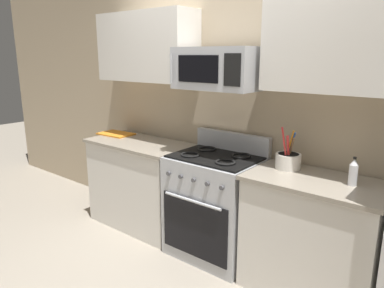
{
  "coord_description": "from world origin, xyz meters",
  "views": [
    {
      "loc": [
        1.71,
        -1.77,
        1.77
      ],
      "look_at": [
        -0.17,
        0.56,
        1.03
      ],
      "focal_mm": 33.66,
      "sensor_mm": 36.0,
      "label": 1
    }
  ],
  "objects": [
    {
      "name": "range_oven",
      "position": [
        -0.0,
        0.68,
        0.47
      ],
      "size": [
        0.76,
        0.63,
        1.09
      ],
      "color": "#B2B5BA",
      "rests_on": "ground"
    },
    {
      "name": "upper_cabinets_left",
      "position": [
        -0.96,
        0.82,
        1.85
      ],
      "size": [
        1.11,
        0.34,
        0.66
      ],
      "color": "silver"
    },
    {
      "name": "wall_back",
      "position": [
        0.0,
        1.04,
        1.3
      ],
      "size": [
        8.0,
        0.1,
        2.6
      ],
      "primitive_type": "cube",
      "color": "tan",
      "rests_on": "ground"
    },
    {
      "name": "bottle_vinegar",
      "position": [
        1.11,
        0.71,
        1.0
      ],
      "size": [
        0.06,
        0.06,
        0.2
      ],
      "color": "silver",
      "rests_on": "counter_right"
    },
    {
      "name": "counter_right",
      "position": [
        0.88,
        0.68,
        0.46
      ],
      "size": [
        0.99,
        0.59,
        0.91
      ],
      "color": "silver",
      "rests_on": "ground"
    },
    {
      "name": "upper_cabinets_right",
      "position": [
        0.89,
        0.82,
        1.85
      ],
      "size": [
        0.98,
        0.34,
        0.66
      ],
      "color": "silver"
    },
    {
      "name": "cutting_board",
      "position": [
        -1.41,
        0.75,
        0.92
      ],
      "size": [
        0.39,
        0.27,
        0.02
      ],
      "primitive_type": "cube",
      "rotation": [
        0.0,
        0.0,
        0.06
      ],
      "color": "orange",
      "rests_on": "counter_left"
    },
    {
      "name": "microwave",
      "position": [
        -0.0,
        0.7,
        1.67
      ],
      "size": [
        0.71,
        0.44,
        0.34
      ],
      "color": "#B2B5BA"
    },
    {
      "name": "counter_left",
      "position": [
        -0.95,
        0.68,
        0.46
      ],
      "size": [
        1.12,
        0.59,
        0.91
      ],
      "color": "silver",
      "rests_on": "ground"
    },
    {
      "name": "utensil_crock",
      "position": [
        0.61,
        0.79,
        0.98
      ],
      "size": [
        0.19,
        0.19,
        0.33
      ],
      "color": "white",
      "rests_on": "counter_right"
    }
  ]
}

